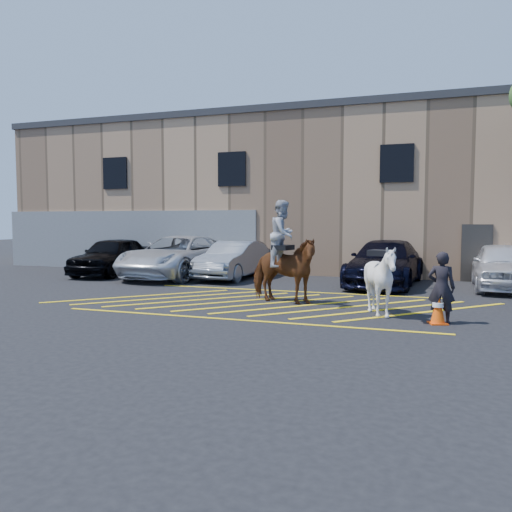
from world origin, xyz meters
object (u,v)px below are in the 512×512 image
(car_silver_sedan, at_px, (234,260))
(car_white_suv, at_px, (503,266))
(car_white_pickup, at_px, (179,256))
(car_black_suv, at_px, (112,256))
(car_blue_suv, at_px, (385,263))
(traffic_cone, at_px, (438,308))
(handler, at_px, (441,287))
(mounted_bay, at_px, (283,262))
(saddled_white, at_px, (381,280))

(car_silver_sedan, xyz_separation_m, car_white_suv, (9.83, -0.05, 0.05))
(car_white_pickup, bearing_deg, car_black_suv, -173.00)
(car_silver_sedan, height_order, car_white_suv, car_white_suv)
(car_silver_sedan, relative_size, car_blue_suv, 0.83)
(car_white_suv, distance_m, traffic_cone, 7.14)
(car_black_suv, bearing_deg, car_blue_suv, -2.69)
(handler, bearing_deg, mounted_bay, -14.73)
(car_white_suv, height_order, traffic_cone, car_white_suv)
(car_black_suv, xyz_separation_m, saddled_white, (11.77, -5.87, 0.07))
(car_black_suv, distance_m, car_white_pickup, 3.13)
(handler, distance_m, mounted_bay, 4.48)
(car_blue_suv, relative_size, mounted_bay, 1.90)
(car_blue_suv, bearing_deg, car_black_suv, -172.70)
(saddled_white, xyz_separation_m, traffic_cone, (1.32, -0.56, -0.51))
(mounted_bay, xyz_separation_m, traffic_cone, (4.12, -1.66, -0.81))
(car_white_pickup, height_order, saddled_white, saddled_white)
(car_white_suv, bearing_deg, car_blue_suv, -176.61)
(traffic_cone, bearing_deg, car_blue_suv, 103.84)
(car_blue_suv, distance_m, car_white_suv, 3.89)
(handler, bearing_deg, car_blue_suv, -69.75)
(car_white_suv, distance_m, mounted_bay, 8.16)
(car_white_pickup, relative_size, traffic_cone, 8.43)
(car_blue_suv, bearing_deg, handler, -69.69)
(car_white_suv, relative_size, mounted_bay, 1.62)
(handler, relative_size, traffic_cone, 2.25)
(car_black_suv, xyz_separation_m, traffic_cone, (13.08, -6.42, -0.45))
(car_silver_sedan, distance_m, saddled_white, 8.87)
(car_silver_sedan, relative_size, car_white_suv, 0.97)
(traffic_cone, bearing_deg, car_white_pickup, 146.67)
(mounted_bay, relative_size, traffic_cone, 4.00)
(car_white_pickup, distance_m, traffic_cone, 11.93)
(traffic_cone, bearing_deg, car_white_suv, 71.71)
(saddled_white, distance_m, traffic_cone, 1.52)
(car_blue_suv, xyz_separation_m, traffic_cone, (1.66, -6.73, -0.44))
(car_blue_suv, height_order, handler, handler)
(mounted_bay, relative_size, saddled_white, 1.47)
(car_white_pickup, bearing_deg, car_white_suv, 5.69)
(car_white_suv, height_order, mounted_bay, mounted_bay)
(car_silver_sedan, bearing_deg, car_blue_suv, 2.85)
(car_white_pickup, xyz_separation_m, car_silver_sedan, (2.36, 0.27, -0.10))
(traffic_cone, bearing_deg, mounted_bay, 157.99)
(car_white_suv, relative_size, handler, 2.88)
(mounted_bay, height_order, traffic_cone, mounted_bay)
(handler, xyz_separation_m, traffic_cone, (-0.06, -0.11, -0.46))
(car_white_pickup, xyz_separation_m, car_blue_suv, (8.30, 0.18, -0.05))
(car_white_suv, height_order, saddled_white, saddled_white)
(handler, bearing_deg, traffic_cone, 65.75)
(car_blue_suv, xyz_separation_m, mounted_bay, (-2.46, -5.06, 0.37))
(car_black_suv, relative_size, mounted_bay, 1.64)
(car_black_suv, bearing_deg, handler, -29.89)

